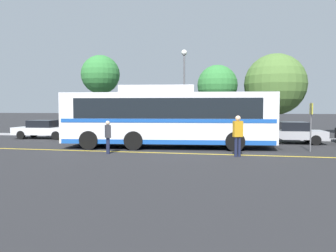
{
  "coord_description": "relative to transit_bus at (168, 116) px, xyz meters",
  "views": [
    {
      "loc": [
        4.12,
        -18.0,
        2.22
      ],
      "look_at": [
        0.55,
        -0.13,
        1.21
      ],
      "focal_mm": 35.0,
      "sensor_mm": 36.0,
      "label": 1
    }
  ],
  "objects": [
    {
      "name": "tree_1",
      "position": [
        2.26,
        9.67,
        2.35
      ],
      "size": [
        3.32,
        3.32,
        5.77
      ],
      "color": "#513823",
      "rests_on": "ground_plane"
    },
    {
      "name": "parked_car_2",
      "position": [
        1.43,
        3.58,
        -1.01
      ],
      "size": [
        4.56,
        2.17,
        1.47
      ],
      "rotation": [
        0.0,
        0.0,
        -1.49
      ],
      "color": "silver",
      "rests_on": "ground_plane"
    },
    {
      "name": "ground_plane",
      "position": [
        -0.53,
        0.13,
        -1.74
      ],
      "size": [
        220.0,
        220.0,
        0.0
      ],
      "primitive_type": "plane",
      "color": "#262628"
    },
    {
      "name": "parked_car_1",
      "position": [
        -4.21,
        3.82,
        -1.05
      ],
      "size": [
        4.34,
        2.01,
        1.38
      ],
      "rotation": [
        0.0,
        0.0,
        -1.51
      ],
      "color": "#335B33",
      "rests_on": "ground_plane"
    },
    {
      "name": "tree_3",
      "position": [
        6.97,
        10.6,
        2.42
      ],
      "size": [
        5.06,
        5.06,
        6.7
      ],
      "color": "#513823",
      "rests_on": "ground_plane"
    },
    {
      "name": "transit_bus",
      "position": [
        0.0,
        0.0,
        0.0
      ],
      "size": [
        11.97,
        3.87,
        3.44
      ],
      "rotation": [
        0.0,
        0.0,
        -1.46
      ],
      "color": "silver",
      "rests_on": "ground_plane"
    },
    {
      "name": "tree_0",
      "position": [
        -7.1,
        7.44,
        3.17
      ],
      "size": [
        3.14,
        3.14,
        6.51
      ],
      "color": "#513823",
      "rests_on": "ground_plane"
    },
    {
      "name": "parked_car_0",
      "position": [
        -9.88,
        3.57,
        -1.07
      ],
      "size": [
        4.35,
        1.9,
        1.33
      ],
      "rotation": [
        0.0,
        0.0,
        -1.54
      ],
      "color": "silver",
      "rests_on": "ground_plane"
    },
    {
      "name": "curb_strip",
      "position": [
        0.02,
        5.65,
        -1.67
      ],
      "size": [
        39.47,
        0.36,
        0.15
      ],
      "primitive_type": "cube",
      "color": "#99999E",
      "rests_on": "ground_plane"
    },
    {
      "name": "parked_car_3",
      "position": [
        7.17,
        3.69,
        -1.06
      ],
      "size": [
        4.02,
        2.17,
        1.35
      ],
      "rotation": [
        0.0,
        0.0,
        1.61
      ],
      "color": "#9E9EA3",
      "rests_on": "ground_plane"
    },
    {
      "name": "pedestrian_0",
      "position": [
        -2.36,
        -2.97,
        -0.84
      ],
      "size": [
        0.42,
        0.47,
        1.6
      ],
      "rotation": [
        0.0,
        0.0,
        2.17
      ],
      "color": "#191E38",
      "rests_on": "ground_plane"
    },
    {
      "name": "bus_stop_sign",
      "position": [
        7.44,
        -0.25,
        -0.17
      ],
      "size": [
        0.07,
        0.4,
        2.5
      ],
      "rotation": [
        0.0,
        0.0,
        -1.46
      ],
      "color": "#59595E",
      "rests_on": "ground_plane"
    },
    {
      "name": "pedestrian_1",
      "position": [
        3.8,
        -2.76,
        -0.66
      ],
      "size": [
        0.47,
        0.37,
        1.87
      ],
      "rotation": [
        0.0,
        0.0,
        3.57
      ],
      "color": "#191E38",
      "rests_on": "ground_plane"
    },
    {
      "name": "street_lamp",
      "position": [
        -0.01,
        6.22,
        2.58
      ],
      "size": [
        0.43,
        0.43,
        6.5
      ],
      "color": "#59595E",
      "rests_on": "ground_plane"
    },
    {
      "name": "lane_strip_0",
      "position": [
        0.02,
        -2.2,
        -1.74
      ],
      "size": [
        31.47,
        0.2,
        0.01
      ],
      "primitive_type": "cube",
      "rotation": [
        0.0,
        0.0,
        1.57
      ],
      "color": "gold",
      "rests_on": "ground_plane"
    }
  ]
}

